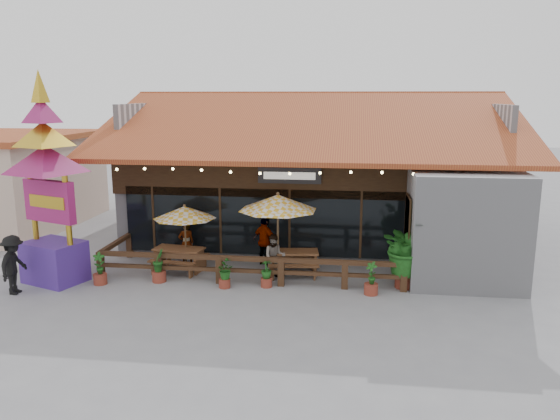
# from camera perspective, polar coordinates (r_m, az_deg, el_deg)

# --- Properties ---
(ground) EXTENTS (100.00, 100.00, 0.00)m
(ground) POSITION_cam_1_polar(r_m,az_deg,el_deg) (17.88, 1.92, -7.45)
(ground) COLOR gray
(ground) RESTS_ON ground
(restaurant_building) EXTENTS (15.50, 14.73, 6.09)m
(restaurant_building) POSITION_cam_1_polar(r_m,az_deg,el_deg) (23.74, 4.12, 2.86)
(restaurant_building) COLOR #B5B4BA
(restaurant_building) RESTS_ON ground
(patio_railing) EXTENTS (10.00, 2.60, 0.92)m
(patio_railing) POSITION_cam_1_polar(r_m,az_deg,el_deg) (17.78, -5.42, -5.52)
(patio_railing) COLOR #452D18
(patio_railing) RESTS_ON ground
(umbrella_left) EXTENTS (2.56, 2.56, 2.30)m
(umbrella_left) POSITION_cam_1_polar(r_m,az_deg,el_deg) (18.87, -9.94, -0.27)
(umbrella_left) COLOR brown
(umbrella_left) RESTS_ON ground
(umbrella_right) EXTENTS (3.51, 3.51, 2.82)m
(umbrella_right) POSITION_cam_1_polar(r_m,az_deg,el_deg) (17.92, -0.23, 0.75)
(umbrella_right) COLOR brown
(umbrella_right) RESTS_ON ground
(picnic_table_left) EXTENTS (1.84, 1.64, 0.80)m
(picnic_table_left) POSITION_cam_1_polar(r_m,az_deg,el_deg) (19.08, -10.50, -4.69)
(picnic_table_left) COLOR brown
(picnic_table_left) RESTS_ON ground
(picnic_table_right) EXTENTS (1.85, 1.65, 0.80)m
(picnic_table_right) POSITION_cam_1_polar(r_m,az_deg,el_deg) (18.42, 1.39, -5.09)
(picnic_table_right) COLOR brown
(picnic_table_right) RESTS_ON ground
(thai_sign_tower) EXTENTS (3.41, 3.41, 7.20)m
(thai_sign_tower) POSITION_cam_1_polar(r_m,az_deg,el_deg) (18.48, -23.24, 4.35)
(thai_sign_tower) COLOR #47268C
(thai_sign_tower) RESTS_ON ground
(tropical_plant) EXTENTS (2.06, 2.00, 2.18)m
(tropical_plant) POSITION_cam_1_polar(r_m,az_deg,el_deg) (17.38, 13.02, -4.02)
(tropical_plant) COLOR maroon
(tropical_plant) RESTS_ON ground
(diner_a) EXTENTS (0.67, 0.59, 1.53)m
(diner_a) POSITION_cam_1_polar(r_m,az_deg,el_deg) (19.74, -9.77, -3.42)
(diner_a) COLOR #362311
(diner_a) RESTS_ON ground
(diner_b) EXTENTS (0.78, 0.64, 1.49)m
(diner_b) POSITION_cam_1_polar(r_m,az_deg,el_deg) (17.94, -0.57, -4.88)
(diner_b) COLOR #362311
(diner_b) RESTS_ON ground
(diner_c) EXTENTS (1.09, 0.90, 1.74)m
(diner_c) POSITION_cam_1_polar(r_m,az_deg,el_deg) (19.32, -1.59, -3.26)
(diner_c) COLOR #362311
(diner_c) RESTS_ON ground
(pedestrian) EXTENTS (0.73, 1.21, 1.82)m
(pedestrian) POSITION_cam_1_polar(r_m,az_deg,el_deg) (18.39, -26.08, -5.16)
(pedestrian) COLOR black
(pedestrian) RESTS_ON ground
(planter_a) EXTENTS (0.44, 0.43, 1.05)m
(planter_a) POSITION_cam_1_polar(r_m,az_deg,el_deg) (18.40, -18.32, -6.07)
(planter_a) COLOR maroon
(planter_a) RESTS_ON ground
(planter_b) EXTENTS (0.45, 0.45, 1.09)m
(planter_b) POSITION_cam_1_polar(r_m,az_deg,el_deg) (18.11, -12.56, -5.84)
(planter_b) COLOR maroon
(planter_b) RESTS_ON ground
(planter_c) EXTENTS (0.70, 0.71, 0.89)m
(planter_c) POSITION_cam_1_polar(r_m,az_deg,el_deg) (17.24, -5.83, -6.50)
(planter_c) COLOR maroon
(planter_c) RESTS_ON ground
(planter_d) EXTENTS (0.46, 0.46, 0.88)m
(planter_d) POSITION_cam_1_polar(r_m,az_deg,el_deg) (17.24, -1.43, -6.70)
(planter_d) COLOR maroon
(planter_d) RESTS_ON ground
(planter_e) EXTENTS (0.44, 0.42, 1.03)m
(planter_e) POSITION_cam_1_polar(r_m,az_deg,el_deg) (16.83, 9.52, -7.30)
(planter_e) COLOR maroon
(planter_e) RESTS_ON ground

